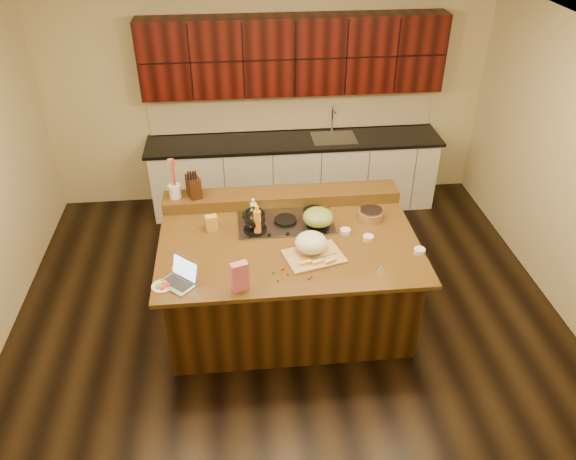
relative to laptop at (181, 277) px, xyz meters
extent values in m
cube|color=black|center=(0.96, 0.52, -0.98)|extent=(5.50, 5.00, 0.01)
cube|color=silver|center=(0.96, 0.52, 1.73)|extent=(5.50, 5.00, 0.01)
cube|color=beige|center=(0.96, 3.03, 0.38)|extent=(5.50, 0.01, 2.70)
cube|color=beige|center=(0.96, -1.98, 0.38)|extent=(5.50, 0.01, 2.70)
cube|color=black|center=(0.96, 0.52, -0.53)|extent=(2.22, 1.42, 0.88)
cube|color=black|center=(0.96, 0.52, -0.07)|extent=(2.40, 1.60, 0.04)
cube|color=black|center=(0.96, 1.22, 0.01)|extent=(2.40, 0.30, 0.12)
cube|color=gray|center=(0.96, 0.82, -0.05)|extent=(0.92, 0.52, 0.02)
cylinder|color=black|center=(0.66, 0.95, -0.03)|extent=(0.22, 0.22, 0.03)
cylinder|color=black|center=(1.26, 0.95, -0.03)|extent=(0.22, 0.22, 0.03)
cylinder|color=black|center=(0.66, 0.69, -0.03)|extent=(0.22, 0.22, 0.03)
cylinder|color=black|center=(1.26, 0.69, -0.03)|extent=(0.22, 0.22, 0.03)
cylinder|color=black|center=(0.96, 0.82, -0.03)|extent=(0.22, 0.22, 0.03)
cube|color=silver|center=(1.26, 2.69, -0.52)|extent=(3.60, 0.62, 0.90)
cube|color=black|center=(1.26, 2.69, -0.05)|extent=(3.70, 0.66, 0.04)
cube|color=gray|center=(1.76, 2.69, -0.04)|extent=(0.55, 0.42, 0.01)
cylinder|color=gray|center=(1.76, 2.87, 0.15)|extent=(0.02, 0.02, 0.36)
cube|color=black|center=(1.26, 2.84, 0.98)|extent=(3.60, 0.34, 0.90)
cube|color=beige|center=(1.26, 3.00, 0.23)|extent=(3.60, 0.03, 0.50)
ellipsoid|color=black|center=(0.66, 0.69, 0.08)|extent=(0.23, 0.23, 0.17)
ellipsoid|color=olive|center=(1.26, 0.69, 0.07)|extent=(0.32, 0.32, 0.16)
cube|color=#B7B7BC|center=(-0.03, -0.03, -0.05)|extent=(0.35, 0.35, 0.01)
cube|color=black|center=(-0.03, -0.03, -0.04)|extent=(0.26, 0.26, 0.00)
cube|color=#B7B7BC|center=(0.04, 0.04, 0.06)|extent=(0.26, 0.24, 0.19)
cube|color=silver|center=(0.03, 0.04, 0.06)|extent=(0.23, 0.22, 0.16)
cylinder|color=orange|center=(0.68, 0.63, 0.08)|extent=(0.08, 0.08, 0.27)
cylinder|color=silver|center=(0.65, 0.79, 0.07)|extent=(0.07, 0.07, 0.25)
cube|color=tan|center=(1.15, 0.23, -0.04)|extent=(0.58, 0.48, 0.02)
ellipsoid|color=white|center=(1.13, 0.30, 0.06)|extent=(0.29, 0.29, 0.18)
cube|color=#EDD872|center=(1.06, 0.11, -0.02)|extent=(0.11, 0.03, 0.03)
cube|color=#EDD872|center=(1.17, 0.11, -0.02)|extent=(0.11, 0.03, 0.03)
cube|color=#EDD872|center=(1.28, 0.11, -0.02)|extent=(0.11, 0.03, 0.03)
cylinder|color=gray|center=(1.26, 0.21, -0.03)|extent=(0.19, 0.08, 0.01)
cylinder|color=white|center=(2.11, 0.20, -0.03)|extent=(0.12, 0.12, 0.04)
cylinder|color=white|center=(1.69, 0.45, -0.03)|extent=(0.13, 0.13, 0.04)
cylinder|color=white|center=(1.50, 0.58, -0.03)|extent=(0.13, 0.13, 0.04)
cylinder|color=#996B3F|center=(1.79, 0.80, -0.01)|extent=(0.30, 0.30, 0.09)
cone|color=silver|center=(1.70, -0.02, -0.02)|extent=(0.09, 0.09, 0.07)
cube|color=pink|center=(0.49, -0.14, 0.08)|extent=(0.16, 0.12, 0.26)
cylinder|color=white|center=(-0.15, -0.05, -0.05)|extent=(0.24, 0.24, 0.01)
cube|color=gold|center=(0.25, 0.77, 0.02)|extent=(0.12, 0.10, 0.15)
cylinder|color=white|center=(-0.11, 1.22, 0.14)|extent=(0.13, 0.13, 0.14)
cube|color=black|center=(0.08, 1.22, 0.18)|extent=(0.17, 0.21, 0.22)
ellipsoid|color=red|center=(0.86, 0.08, -0.05)|extent=(0.02, 0.02, 0.02)
ellipsoid|color=#198C26|center=(1.12, 0.04, -0.05)|extent=(0.02, 0.02, 0.02)
ellipsoid|color=red|center=(1.09, -0.05, -0.05)|extent=(0.02, 0.02, 0.02)
ellipsoid|color=#198C26|center=(0.80, -0.07, -0.05)|extent=(0.02, 0.02, 0.02)
ellipsoid|color=red|center=(0.90, 0.00, -0.05)|extent=(0.02, 0.02, 0.02)
ellipsoid|color=#198C26|center=(1.06, -0.06, -0.05)|extent=(0.02, 0.02, 0.02)
ellipsoid|color=red|center=(1.07, -0.08, -0.05)|extent=(0.02, 0.02, 0.02)
ellipsoid|color=#198C26|center=(1.03, 0.05, -0.05)|extent=(0.02, 0.02, 0.02)
ellipsoid|color=red|center=(0.99, 0.10, -0.05)|extent=(0.02, 0.02, 0.02)
ellipsoid|color=#198C26|center=(0.77, 0.04, -0.05)|extent=(0.02, 0.02, 0.02)
camera|label=1|loc=(0.51, -3.75, 2.91)|focal=35.00mm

